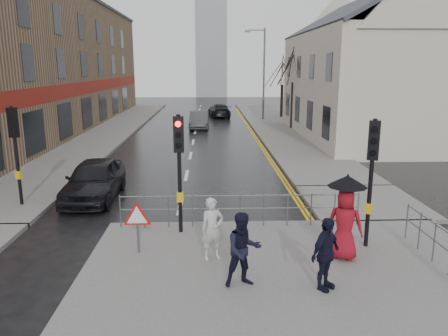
{
  "coord_description": "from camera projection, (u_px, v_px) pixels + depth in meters",
  "views": [
    {
      "loc": [
        1.04,
        -11.75,
        4.8
      ],
      "look_at": [
        1.54,
        2.85,
        1.41
      ],
      "focal_mm": 35.0,
      "sensor_mm": 36.0,
      "label": 1
    }
  ],
  "objects": [
    {
      "name": "tree_far",
      "position": [
        283.0,
        71.0,
        40.96
      ],
      "size": [
        2.4,
        2.4,
        5.64
      ],
      "color": "black",
      "rests_on": "right_pavement"
    },
    {
      "name": "near_pavement",
      "position": [
        304.0,
        298.0,
        9.17
      ],
      "size": [
        10.0,
        9.0,
        0.14
      ],
      "primitive_type": "cube",
      "color": "#605E5B",
      "rests_on": "ground"
    },
    {
      "name": "traffic_signal_near_right",
      "position": [
        372.0,
        161.0,
        11.13
      ],
      "size": [
        0.34,
        0.33,
        3.4
      ],
      "color": "black",
      "rests_on": "near_pavement"
    },
    {
      "name": "pedestrian_a",
      "position": [
        212.0,
        229.0,
        10.71
      ],
      "size": [
        0.66,
        0.53,
        1.56
      ],
      "primitive_type": "imported",
      "rotation": [
        0.0,
        0.0,
        0.3
      ],
      "color": "#B4B4B0",
      "rests_on": "near_pavement"
    },
    {
      "name": "guard_railing_front",
      "position": [
        240.0,
        203.0,
        12.94
      ],
      "size": [
        7.14,
        0.04,
        1.0
      ],
      "color": "#595B5E",
      "rests_on": "near_pavement"
    },
    {
      "name": "building_right_cream",
      "position": [
        371.0,
        67.0,
        29.33
      ],
      "size": [
        9.0,
        16.4,
        10.1
      ],
      "color": "beige",
      "rests_on": "ground"
    },
    {
      "name": "ground",
      "position": [
        174.0,
        239.0,
        12.49
      ],
      "size": [
        120.0,
        120.0,
        0.0
      ],
      "primitive_type": "plane",
      "color": "black",
      "rests_on": "ground"
    },
    {
      "name": "street_lamp",
      "position": [
        262.0,
        68.0,
        38.88
      ],
      "size": [
        1.83,
        0.25,
        8.0
      ],
      "color": "#595B5E",
      "rests_on": "right_pavement"
    },
    {
      "name": "car_far",
      "position": [
        219.0,
        110.0,
        42.58
      ],
      "size": [
        2.28,
        4.61,
        1.29
      ],
      "primitive_type": "imported",
      "rotation": [
        0.0,
        0.0,
        3.25
      ],
      "color": "black",
      "rests_on": "ground"
    },
    {
      "name": "left_pavement",
      "position": [
        114.0,
        128.0,
        34.64
      ],
      "size": [
        4.0,
        44.0,
        0.14
      ],
      "primitive_type": "cube",
      "color": "#605E5B",
      "rests_on": "ground"
    },
    {
      "name": "traffic_signal_near_left",
      "position": [
        179.0,
        153.0,
        12.13
      ],
      "size": [
        0.28,
        0.27,
        3.4
      ],
      "color": "black",
      "rests_on": "near_pavement"
    },
    {
      "name": "warning_sign",
      "position": [
        137.0,
        219.0,
        11.05
      ],
      "size": [
        0.8,
        0.07,
        1.35
      ],
      "color": "#595B5E",
      "rests_on": "near_pavement"
    },
    {
      "name": "building_left_terrace",
      "position": [
        33.0,
        64.0,
        32.36
      ],
      "size": [
        8.0,
        42.0,
        10.0
      ],
      "primitive_type": "cube",
      "color": "#89694F",
      "rests_on": "ground"
    },
    {
      "name": "pedestrian_d",
      "position": [
        326.0,
        254.0,
        9.22
      ],
      "size": [
        0.96,
        0.92,
        1.6
      ],
      "primitive_type": "imported",
      "rotation": [
        0.0,
        0.0,
        0.74
      ],
      "color": "black",
      "rests_on": "near_pavement"
    },
    {
      "name": "pedestrian_with_umbrella",
      "position": [
        345.0,
        215.0,
        10.65
      ],
      "size": [
        1.04,
        0.96,
        2.13
      ],
      "color": "maroon",
      "rests_on": "near_pavement"
    },
    {
      "name": "pavement_bridge_right",
      "position": [
        362.0,
        202.0,
        15.61
      ],
      "size": [
        4.0,
        4.2,
        0.14
      ],
      "primitive_type": "cube",
      "color": "#605E5B",
      "rests_on": "ground"
    },
    {
      "name": "tree_near",
      "position": [
        294.0,
        62.0,
        33.0
      ],
      "size": [
        2.4,
        2.4,
        6.58
      ],
      "color": "black",
      "rests_on": "right_pavement"
    },
    {
      "name": "church_tower",
      "position": [
        211.0,
        40.0,
        70.86
      ],
      "size": [
        5.0,
        5.0,
        18.0
      ],
      "primitive_type": "cube",
      "color": "#989BA1",
      "rests_on": "ground"
    },
    {
      "name": "car_mid",
      "position": [
        199.0,
        120.0,
        34.72
      ],
      "size": [
        1.53,
        4.14,
        1.35
      ],
      "primitive_type": "imported",
      "rotation": [
        0.0,
        0.0,
        -0.02
      ],
      "color": "#3E4043",
      "rests_on": "ground"
    },
    {
      "name": "traffic_signal_far_left",
      "position": [
        15.0,
        138.0,
        14.67
      ],
      "size": [
        0.34,
        0.33,
        3.4
      ],
      "color": "black",
      "rests_on": "left_pavement"
    },
    {
      "name": "pedestrian_b",
      "position": [
        243.0,
        250.0,
        9.37
      ],
      "size": [
        0.92,
        0.79,
        1.66
      ],
      "primitive_type": "imported",
      "rotation": [
        0.0,
        0.0,
        0.23
      ],
      "color": "black",
      "rests_on": "near_pavement"
    },
    {
      "name": "right_pavement",
      "position": [
        273.0,
        124.0,
        37.03
      ],
      "size": [
        4.0,
        40.0,
        0.14
      ],
      "primitive_type": "cube",
      "color": "#605E5B",
      "rests_on": "ground"
    },
    {
      "name": "car_parked",
      "position": [
        94.0,
        180.0,
        16.1
      ],
      "size": [
        1.76,
        4.34,
        1.48
      ],
      "primitive_type": "imported",
      "rotation": [
        0.0,
        0.0,
        -0.0
      ],
      "color": "black",
      "rests_on": "ground"
    }
  ]
}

